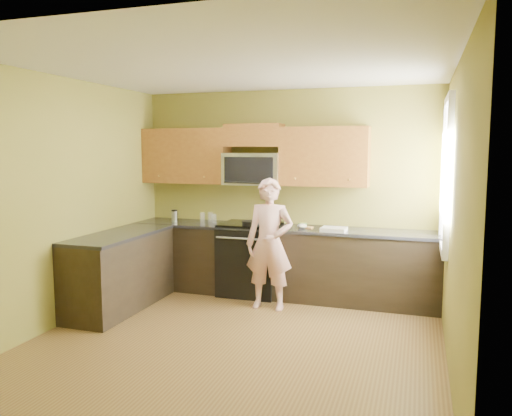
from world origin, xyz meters
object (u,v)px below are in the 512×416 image
at_px(woman, 269,244).
at_px(frying_pan, 252,225).
at_px(travel_mug, 175,222).
at_px(stove, 250,258).
at_px(butter_tub, 303,228).
at_px(microwave, 253,185).

bearing_deg(woman, frying_pan, 131.75).
bearing_deg(travel_mug, frying_pan, -6.11).
distance_m(stove, frying_pan, 0.51).
bearing_deg(butter_tub, microwave, 170.82).
distance_m(microwave, woman, 1.02).
distance_m(stove, butter_tub, 0.83).
xyz_separation_m(stove, woman, (0.42, -0.53, 0.32)).
relative_size(microwave, travel_mug, 4.46).
height_order(butter_tub, travel_mug, travel_mug).
distance_m(woman, travel_mug, 1.59).
bearing_deg(butter_tub, stove, -179.03).
distance_m(stove, woman, 0.74).
distance_m(stove, travel_mug, 1.18).
height_order(microwave, woman, microwave).
relative_size(stove, microwave, 1.25).
distance_m(frying_pan, butter_tub, 0.65).
xyz_separation_m(microwave, butter_tub, (0.70, -0.11, -0.53)).
bearing_deg(travel_mug, microwave, 8.49).
bearing_deg(stove, woman, -51.46).
bearing_deg(microwave, woman, -57.25).
xyz_separation_m(woman, frying_pan, (-0.34, 0.36, 0.16)).
xyz_separation_m(microwave, woman, (0.42, -0.65, -0.66)).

